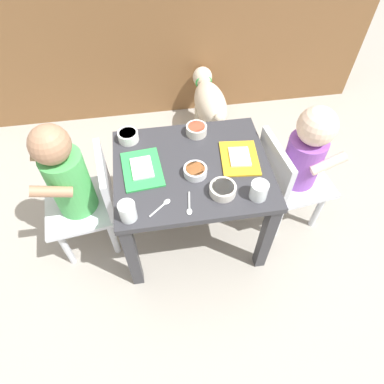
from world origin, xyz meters
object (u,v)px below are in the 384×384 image
Objects in this scene: cereal_bowl_left_side at (223,189)px; spoon_by_right_tray at (162,206)px; spoon_by_left_tray at (189,206)px; dog at (209,102)px; seated_child_left at (72,181)px; seated_child_right at (302,157)px; cereal_bowl_right_side at (195,171)px; food_tray_left at (142,169)px; water_cup_right at (128,212)px; dining_table at (192,180)px; veggie_bowl_near at (128,136)px; water_cup_left at (259,191)px; food_tray_right at (240,158)px; veggie_bowl_far at (196,130)px.

spoon_by_right_tray is (-0.22, -0.03, -0.02)m from cereal_bowl_left_side.
dog is at bearing 74.24° from spoon_by_left_tray.
seated_child_left reaches higher than dog.
seated_child_right is 0.46m from cereal_bowl_right_side.
spoon_by_right_tray is at bearing -72.67° from food_tray_left.
water_cup_right is at bearing -46.45° from seated_child_left.
cereal_bowl_left_side is (0.09, -0.14, 0.10)m from dining_table.
food_tray_left reaches higher than dog.
dog is 5.53× the size of veggie_bowl_near.
food_tray_left is (-0.19, 0.01, 0.09)m from dining_table.
water_cup_left is at bearing 2.56° from water_cup_right.
veggie_bowl_near is 0.42m from spoon_by_left_tray.
spoon_by_right_tray is (-0.32, -0.18, -0.00)m from food_tray_right.
spoon_by_left_tray reaches higher than dog.
veggie_bowl_far is at bearing 158.83° from seated_child_right.
food_tray_left and food_tray_right have the same top height.
seated_child_left is 3.42× the size of food_tray_right.
cereal_bowl_right_side reaches higher than spoon_by_right_tray.
seated_child_left is at bearing 163.03° from water_cup_left.
water_cup_right is 0.74× the size of cereal_bowl_left_side.
water_cup_left is at bearing -34.54° from cereal_bowl_right_side.
dining_table is 0.46m from seated_child_left.
cereal_bowl_right_side is (0.20, -0.05, 0.01)m from food_tray_left.
cereal_bowl_right_side is at bearing 43.51° from spoon_by_right_tray.
food_tray_left is at bearing -120.56° from dog.
veggie_bowl_near is at bearing 105.71° from spoon_by_right_tray.
water_cup_right reaches higher than veggie_bowl_near.
water_cup_left is 0.74× the size of cereal_bowl_right_side.
seated_child_left is at bearing 149.05° from spoon_by_right_tray.
water_cup_right is (-0.45, -0.88, 0.25)m from dog.
food_tray_right is at bearing 95.90° from water_cup_left.
water_cup_right is at bearing -177.44° from water_cup_left.
cereal_bowl_left_side is at bearing 163.85° from water_cup_left.
spoon_by_right_tray is (0.06, -0.18, -0.00)m from food_tray_left.
food_tray_right is 2.07× the size of cereal_bowl_left_side.
seated_child_right is 7.67× the size of veggie_bowl_near.
cereal_bowl_left_side is at bearing -122.99° from food_tray_right.
dining_table is 0.21m from food_tray_right.
water_cup_left is 0.57m from veggie_bowl_near.
seated_child_right is 0.28m from food_tray_right.
water_cup_right is 0.83× the size of spoon_by_right_tray.
cereal_bowl_left_side is (0.32, -0.33, -0.00)m from veggie_bowl_near.
cereal_bowl_right_side is (-0.04, -0.22, -0.00)m from veggie_bowl_far.
spoon_by_right_tray is (-0.59, -0.19, 0.05)m from seated_child_right.
food_tray_left is at bearing -144.08° from veggie_bowl_far.
water_cup_left is 0.92× the size of water_cup_right.
spoon_by_right_tray is at bearing -136.49° from cereal_bowl_right_side.
veggie_bowl_far reaches higher than dining_table.
seated_child_left reaches higher than spoon_by_left_tray.
food_tray_right is at bearing 29.57° from spoon_by_right_tray.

